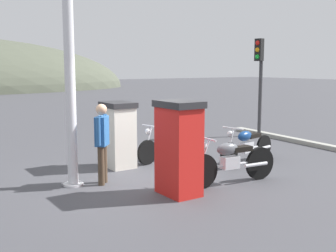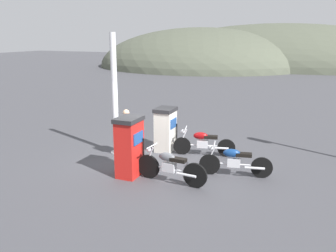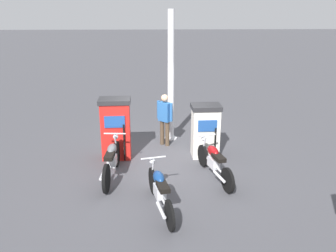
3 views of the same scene
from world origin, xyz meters
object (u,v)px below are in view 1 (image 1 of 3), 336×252
Objects in this scene: fuel_pump_near at (179,147)px; roadside_traffic_light at (260,69)px; fuel_pump_far at (119,134)px; attendant_person at (102,139)px; motorcycle_far_pump at (167,142)px; motorcycle_extra at (247,144)px; canopy_support_pole at (70,87)px; motorcycle_near_pump at (231,161)px.

fuel_pump_near is 0.54× the size of roadside_traffic_light.
attendant_person is at bearing -128.77° from fuel_pump_far.
motorcycle_far_pump is (1.35, 2.52, -0.42)m from fuel_pump_near.
motorcycle_far_pump is 0.63× the size of roadside_traffic_light.
motorcycle_extra is 4.43m from canopy_support_pole.
motorcycle_extra is 4.53m from roadside_traffic_light.
fuel_pump_near is at bearing -179.94° from motorcycle_near_pump.
fuel_pump_far is 0.75× the size of motorcycle_far_pump.
roadside_traffic_light is 0.80× the size of canopy_support_pole.
motorcycle_extra is 0.63× the size of roadside_traffic_light.
canopy_support_pole is (-2.78, -0.93, 1.48)m from motorcycle_far_pump.
motorcycle_extra is at bearing -6.03° from canopy_support_pole.
canopy_support_pole is (-0.54, 0.21, 1.01)m from attendant_person.
roadside_traffic_light reaches higher than motorcycle_far_pump.
motorcycle_near_pump is at bearing -32.92° from attendant_person.
roadside_traffic_light is at bearing 14.03° from fuel_pump_far.
fuel_pump_far is 2.05m from canopy_support_pole.
fuel_pump_far is at bearing 51.23° from attendant_person.
roadside_traffic_light is at bearing 17.67° from motorcycle_far_pump.
motorcycle_far_pump is at bearing 26.91° from attendant_person.
fuel_pump_near is 0.85× the size of motorcycle_far_pump.
motorcycle_far_pump is 0.99× the size of motorcycle_extra.
motorcycle_far_pump is 2.56m from attendant_person.
roadside_traffic_light reaches higher than motorcycle_extra.
fuel_pump_near is 2.89m from motorcycle_far_pump.
motorcycle_far_pump is at bearing 61.78° from fuel_pump_near.
motorcycle_extra is (1.49, 1.15, -0.00)m from motorcycle_near_pump.
fuel_pump_near is at bearing -145.91° from roadside_traffic_light.
fuel_pump_near is 0.82× the size of motorcycle_near_pump.
motorcycle_extra is (1.38, -1.37, 0.02)m from motorcycle_far_pump.
attendant_person is 1.17m from canopy_support_pole.
fuel_pump_near is 1.07× the size of attendant_person.
fuel_pump_far is at bearing -165.97° from roadside_traffic_light.
motorcycle_far_pump is 3.29m from canopy_support_pole.
attendant_person is at bearing -159.11° from roadside_traffic_light.
canopy_support_pole reaches higher than fuel_pump_near.
attendant_person is (-3.62, 0.23, 0.44)m from motorcycle_extra.
attendant_person is 0.50× the size of roadside_traffic_light.
motorcycle_far_pump is (1.35, 0.03, -0.32)m from fuel_pump_far.
roadside_traffic_light is (5.84, 3.95, 1.34)m from fuel_pump_near.
motorcycle_extra is 1.27× the size of attendant_person.
canopy_support_pole reaches higher than roadside_traffic_light.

